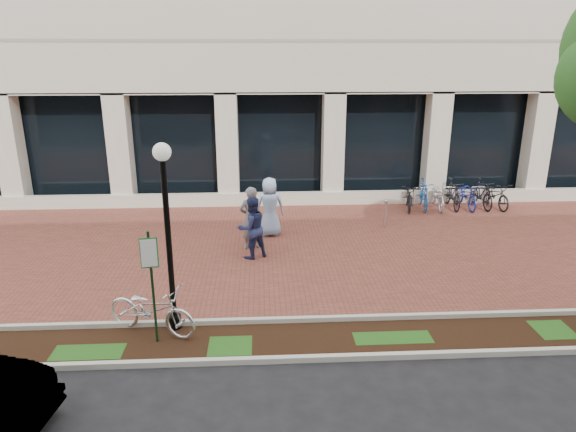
{
  "coord_description": "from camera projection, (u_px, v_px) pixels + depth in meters",
  "views": [
    {
      "loc": [
        -0.78,
        -14.43,
        5.63
      ],
      "look_at": [
        -0.03,
        -0.8,
        1.25
      ],
      "focal_mm": 32.0,
      "sensor_mm": 36.0,
      "label": 1
    }
  ],
  "objects": [
    {
      "name": "curb_plaza_side",
      "position": [
        299.0,
        320.0,
        11.18
      ],
      "size": [
        40.0,
        0.12,
        0.12
      ],
      "primitive_type": "cube",
      "color": "beige",
      "rests_on": "ground"
    },
    {
      "name": "curb_street_side",
      "position": [
        305.0,
        359.0,
        9.76
      ],
      "size": [
        40.0,
        0.12,
        0.12
      ],
      "primitive_type": "cube",
      "color": "beige",
      "rests_on": "ground"
    },
    {
      "name": "brick_plaza",
      "position": [
        288.0,
        247.0,
        15.48
      ],
      "size": [
        40.0,
        9.0,
        0.01
      ],
      "primitive_type": "cube",
      "color": "brown",
      "rests_on": "ground"
    },
    {
      "name": "parking_sign",
      "position": [
        151.0,
        273.0,
        9.97
      ],
      "size": [
        0.34,
        0.07,
        2.38
      ],
      "rotation": [
        0.0,
        0.0,
        0.16
      ],
      "color": "#14371A",
      "rests_on": "ground"
    },
    {
      "name": "pedestrian_mid",
      "position": [
        252.0,
        228.0,
        14.46
      ],
      "size": [
        1.09,
        1.01,
        1.8
      ],
      "primitive_type": "imported",
      "rotation": [
        0.0,
        0.0,
        3.63
      ],
      "color": "navy",
      "rests_on": "ground"
    },
    {
      "name": "bike_rack_cluster",
      "position": [
        452.0,
        195.0,
        19.24
      ],
      "size": [
        4.24,
        1.98,
        1.1
      ],
      "rotation": [
        0.0,
        0.0,
        -0.1
      ],
      "color": "black",
      "rests_on": "ground"
    },
    {
      "name": "bollard",
      "position": [
        385.0,
        213.0,
        17.08
      ],
      "size": [
        0.12,
        0.12,
        0.98
      ],
      "color": "silver",
      "rests_on": "ground"
    },
    {
      "name": "lamppost",
      "position": [
        168.0,
        228.0,
        10.28
      ],
      "size": [
        0.36,
        0.36,
        3.99
      ],
      "color": "black",
      "rests_on": "ground"
    },
    {
      "name": "pedestrian_left",
      "position": [
        251.0,
        218.0,
        15.14
      ],
      "size": [
        0.79,
        0.62,
        1.9
      ],
      "primitive_type": "imported",
      "rotation": [
        0.0,
        0.0,
        3.41
      ],
      "color": "slate",
      "rests_on": "ground"
    },
    {
      "name": "ground",
      "position": [
        288.0,
        247.0,
        15.48
      ],
      "size": [
        120.0,
        120.0,
        0.0
      ],
      "primitive_type": "plane",
      "color": "black",
      "rests_on": "ground"
    },
    {
      "name": "locked_bicycle",
      "position": [
        152.0,
        309.0,
        10.62
      ],
      "size": [
        2.18,
        1.49,
        1.08
      ],
      "primitive_type": "imported",
      "rotation": [
        0.0,
        0.0,
        1.16
      ],
      "color": "silver",
      "rests_on": "ground"
    },
    {
      "name": "pedestrian_right",
      "position": [
        270.0,
        207.0,
        16.23
      ],
      "size": [
        1.02,
        0.76,
        1.9
      ],
      "primitive_type": "imported",
      "rotation": [
        0.0,
        0.0,
        3.33
      ],
      "color": "#86A4C8",
      "rests_on": "ground"
    },
    {
      "name": "planting_strip",
      "position": [
        302.0,
        340.0,
        10.49
      ],
      "size": [
        40.0,
        1.5,
        0.01
      ],
      "primitive_type": "cube",
      "color": "black",
      "rests_on": "ground"
    }
  ]
}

